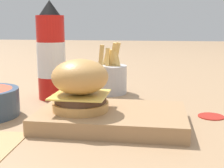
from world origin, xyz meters
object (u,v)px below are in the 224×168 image
at_px(serving_board, 112,117).
at_px(fries_basket, 108,78).
at_px(burger, 80,85).
at_px(ketchup_bottle, 51,55).

xyz_separation_m(serving_board, fries_basket, (0.05, -0.27, 0.03)).
height_order(serving_board, burger, burger).
height_order(serving_board, ketchup_bottle, ketchup_bottle).
height_order(burger, fries_basket, fries_basket).
bearing_deg(fries_basket, serving_board, 100.97).
bearing_deg(ketchup_bottle, fries_basket, -146.85).
bearing_deg(ketchup_bottle, serving_board, 134.31).
distance_m(ketchup_bottle, fries_basket, 0.17).
xyz_separation_m(burger, fries_basket, (-0.00, -0.28, -0.04)).
distance_m(serving_board, burger, 0.09).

